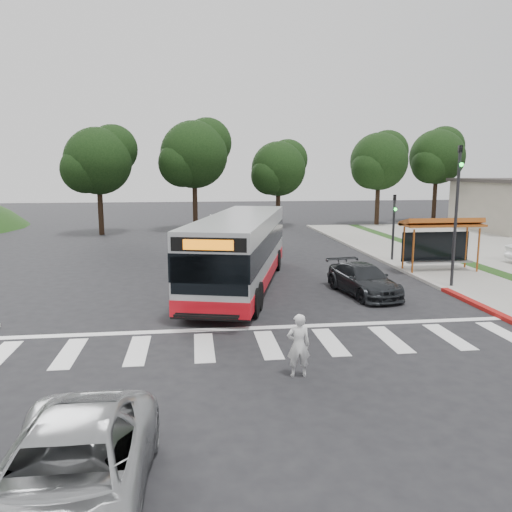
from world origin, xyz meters
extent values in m
plane|color=black|center=(0.00, 0.00, 0.00)|extent=(140.00, 140.00, 0.00)
cube|color=gray|center=(11.00, 8.00, 0.06)|extent=(4.00, 40.00, 0.12)
cube|color=#9E9991|center=(9.00, 8.00, 0.07)|extent=(0.30, 40.00, 0.15)
cube|color=maroon|center=(9.00, -2.00, 0.08)|extent=(0.32, 6.00, 0.15)
cube|color=silver|center=(0.00, -5.00, 0.01)|extent=(18.00, 2.60, 0.01)
cylinder|color=#A14E1A|center=(9.00, 4.40, 1.27)|extent=(0.10, 0.10, 2.30)
cylinder|color=#A14E1A|center=(12.60, 4.40, 1.27)|extent=(0.10, 0.10, 2.30)
cylinder|color=#A14E1A|center=(9.00, 5.60, 1.27)|extent=(0.10, 0.10, 2.30)
cylinder|color=#A14E1A|center=(12.60, 5.60, 1.27)|extent=(0.10, 0.10, 2.30)
cube|color=#A14E1A|center=(10.80, 5.00, 2.57)|extent=(4.20, 1.60, 0.12)
cube|color=#A14E1A|center=(10.80, 5.05, 2.72)|extent=(4.20, 1.32, 0.51)
cube|color=black|center=(10.80, 5.60, 1.32)|extent=(3.80, 0.06, 1.60)
cube|color=gray|center=(10.80, 5.00, 0.57)|extent=(3.60, 0.40, 0.08)
cylinder|color=black|center=(9.60, 1.50, 3.25)|extent=(0.14, 0.14, 6.50)
imported|color=black|center=(9.60, 1.50, 6.00)|extent=(0.16, 0.20, 1.00)
sphere|color=#19E533|center=(9.60, 1.32, 5.65)|extent=(0.18, 0.18, 0.18)
cylinder|color=black|center=(9.60, 8.50, 2.00)|extent=(0.14, 0.14, 4.00)
imported|color=black|center=(9.60, 8.50, 3.50)|extent=(0.16, 0.20, 1.00)
sphere|color=#19E533|center=(9.60, 8.32, 3.15)|extent=(0.18, 0.18, 0.18)
cylinder|color=black|center=(16.00, 28.00, 2.30)|extent=(0.44, 0.44, 4.40)
sphere|color=black|center=(16.00, 28.00, 6.30)|extent=(5.60, 5.60, 5.60)
sphere|color=black|center=(17.12, 28.84, 7.30)|extent=(4.20, 4.20, 4.20)
sphere|color=black|center=(15.02, 27.30, 5.60)|extent=(3.92, 3.92, 3.92)
cylinder|color=black|center=(23.00, 30.00, 2.42)|extent=(0.44, 0.44, 4.84)
sphere|color=black|center=(23.00, 30.00, 6.82)|extent=(5.60, 5.60, 5.60)
sphere|color=black|center=(24.12, 30.84, 7.92)|extent=(4.20, 4.20, 4.20)
sphere|color=black|center=(22.02, 29.30, 6.05)|extent=(3.92, 3.92, 3.92)
cylinder|color=black|center=(-2.00, 26.00, 2.42)|extent=(0.44, 0.44, 4.84)
sphere|color=black|center=(-2.00, 26.00, 6.82)|extent=(6.00, 6.00, 6.00)
sphere|color=black|center=(-0.80, 26.90, 7.92)|extent=(4.50, 4.50, 4.50)
sphere|color=black|center=(-3.05, 25.25, 6.05)|extent=(4.20, 4.20, 4.20)
cylinder|color=black|center=(6.00, 28.00, 1.98)|extent=(0.44, 0.44, 3.96)
sphere|color=black|center=(6.00, 28.00, 5.58)|extent=(5.20, 5.20, 5.20)
sphere|color=black|center=(7.04, 28.78, 6.48)|extent=(3.90, 3.90, 3.90)
sphere|color=black|center=(5.09, 27.35, 4.95)|extent=(3.64, 3.64, 3.64)
cylinder|color=black|center=(-10.00, 24.00, 2.20)|extent=(0.44, 0.44, 4.40)
sphere|color=black|center=(-10.00, 24.00, 6.20)|extent=(5.60, 5.60, 5.60)
sphere|color=black|center=(-8.88, 24.84, 7.20)|extent=(4.20, 4.20, 4.20)
sphere|color=black|center=(-10.98, 23.30, 5.50)|extent=(3.92, 3.92, 3.92)
imported|color=silver|center=(0.42, -7.50, 0.85)|extent=(0.63, 0.42, 1.71)
imported|color=black|center=(5.12, 0.86, 0.67)|extent=(2.57, 4.83, 1.33)
imported|color=#9C9FA1|center=(-4.24, -12.46, 0.72)|extent=(2.47, 5.23, 1.45)
camera|label=1|loc=(-2.27, -19.75, 5.36)|focal=35.00mm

